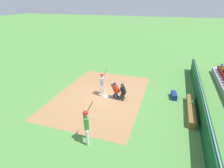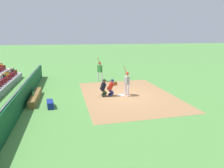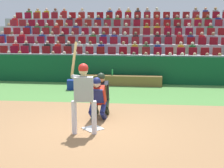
# 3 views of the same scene
# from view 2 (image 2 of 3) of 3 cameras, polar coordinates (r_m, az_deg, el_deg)

# --- Properties ---
(ground_plane) EXTENTS (160.00, 160.00, 0.00)m
(ground_plane) POSITION_cam_2_polar(r_m,az_deg,el_deg) (14.61, 2.59, -3.26)
(ground_plane) COLOR #518B40
(infield_dirt_patch) EXTENTS (9.04, 6.52, 0.01)m
(infield_dirt_patch) POSITION_cam_2_polar(r_m,az_deg,el_deg) (14.74, 4.47, -3.11)
(infield_dirt_patch) COLOR #9E7249
(infield_dirt_patch) RESTS_ON ground_plane
(home_plate_marker) EXTENTS (0.62, 0.62, 0.02)m
(home_plate_marker) POSITION_cam_2_polar(r_m,az_deg,el_deg) (14.61, 2.59, -3.20)
(home_plate_marker) COLOR white
(home_plate_marker) RESTS_ON infield_dirt_patch
(batter_at_plate) EXTENTS (0.64, 0.50, 2.26)m
(batter_at_plate) POSITION_cam_2_polar(r_m,az_deg,el_deg) (14.28, 4.27, 0.89)
(batter_at_plate) COLOR silver
(batter_at_plate) RESTS_ON ground_plane
(catcher_crouching) EXTENTS (0.49, 0.71, 1.27)m
(catcher_crouching) POSITION_cam_2_polar(r_m,az_deg,el_deg) (14.24, -0.19, -0.72)
(catcher_crouching) COLOR navy
(catcher_crouching) RESTS_ON ground_plane
(home_plate_umpire) EXTENTS (0.47, 0.46, 1.31)m
(home_plate_umpire) POSITION_cam_2_polar(r_m,az_deg,el_deg) (14.18, -2.42, -0.81)
(home_plate_umpire) COLOR black
(home_plate_umpire) RESTS_ON ground_plane
(dugout_wall) EXTENTS (16.46, 0.24, 1.32)m
(dugout_wall) POSITION_cam_2_polar(r_m,az_deg,el_deg) (14.23, -23.45, -2.25)
(dugout_wall) COLOR #0D4625
(dugout_wall) RESTS_ON ground_plane
(dugout_bench) EXTENTS (3.57, 0.40, 0.44)m
(dugout_bench) POSITION_cam_2_polar(r_m,az_deg,el_deg) (14.46, -20.99, -3.47)
(dugout_bench) COLOR brown
(dugout_bench) RESTS_ON ground_plane
(water_bottle_on_bench) EXTENTS (0.07, 0.07, 0.26)m
(water_bottle_on_bench) POSITION_cam_2_polar(r_m,az_deg,el_deg) (13.99, -21.61, -2.60)
(water_bottle_on_bench) COLOR green
(water_bottle_on_bench) RESTS_ON dugout_bench
(equipment_duffel_bag) EXTENTS (0.99, 0.49, 0.41)m
(equipment_duffel_bag) POSITION_cam_2_polar(r_m,az_deg,el_deg) (12.75, -17.22, -5.52)
(equipment_duffel_bag) COLOR navy
(equipment_duffel_bag) RESTS_ON ground_plane
(on_deck_batter) EXTENTS (0.73, 0.53, 2.28)m
(on_deck_batter) POSITION_cam_2_polar(r_m,az_deg,el_deg) (18.74, -3.49, 4.26)
(on_deck_batter) COLOR silver
(on_deck_batter) RESTS_ON ground_plane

